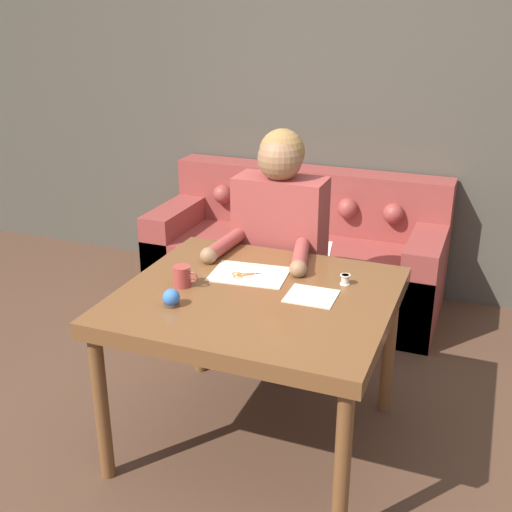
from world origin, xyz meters
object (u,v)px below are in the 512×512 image
(mug, at_px, (182,276))
(pin_cushion, at_px, (171,298))
(couch, at_px, (298,256))
(thread_spool, at_px, (345,280))
(person, at_px, (279,251))
(dining_table, at_px, (256,309))
(scissors, at_px, (248,275))

(mug, relative_size, pin_cushion, 1.58)
(couch, bearing_deg, pin_cushion, -89.47)
(mug, height_order, thread_spool, mug)
(person, bearing_deg, couch, 101.02)
(dining_table, xyz_separation_m, couch, (-0.29, 1.49, -0.36))
(dining_table, xyz_separation_m, thread_spool, (0.32, 0.22, 0.10))
(pin_cushion, bearing_deg, couch, 90.53)
(couch, distance_m, person, 0.95)
(scissors, bearing_deg, pin_cushion, -113.72)
(couch, xyz_separation_m, person, (0.17, -0.85, 0.38))
(scissors, relative_size, mug, 1.92)
(dining_table, xyz_separation_m, mug, (-0.32, -0.05, 0.12))
(dining_table, height_order, pin_cushion, pin_cushion)
(dining_table, height_order, thread_spool, thread_spool)
(couch, height_order, mug, couch)
(couch, bearing_deg, thread_spool, -64.28)
(dining_table, relative_size, thread_spool, 25.00)
(person, height_order, thread_spool, person)
(couch, xyz_separation_m, mug, (-0.03, -1.54, 0.48))
(person, distance_m, mug, 0.72)
(thread_spool, bearing_deg, pin_cushion, -142.80)
(person, height_order, mug, person)
(mug, bearing_deg, couch, 88.88)
(person, bearing_deg, thread_spool, -43.26)
(dining_table, relative_size, couch, 0.60)
(scissors, height_order, mug, mug)
(couch, xyz_separation_m, pin_cushion, (0.02, -1.73, 0.47))
(thread_spool, height_order, pin_cushion, pin_cushion)
(scissors, height_order, pin_cushion, pin_cushion)
(couch, height_order, scissors, couch)
(person, relative_size, thread_spool, 29.08)
(dining_table, relative_size, mug, 9.96)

